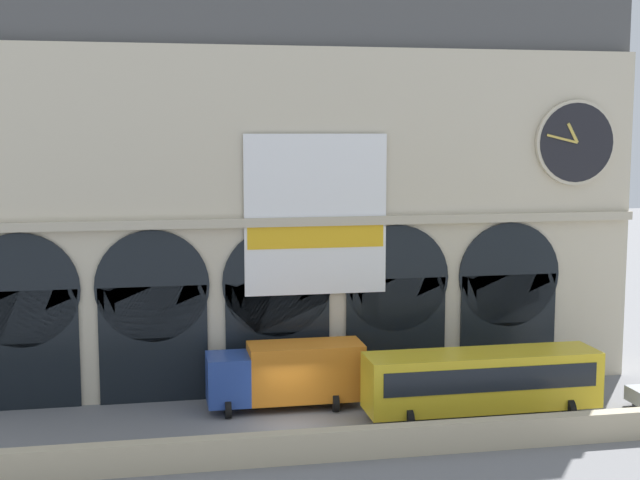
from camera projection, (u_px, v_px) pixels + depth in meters
ground_plane at (294, 427)px, 39.48m from camera, size 200.00×200.00×0.00m
quay_parapet_wall at (310, 446)px, 35.30m from camera, size 90.00×0.70×1.26m
station_building at (271, 189)px, 45.47m from camera, size 38.05×5.32×21.17m
box_truck_center at (287, 373)px, 42.04m from camera, size 7.50×2.91×3.12m
bus_mideast at (482, 380)px, 40.58m from camera, size 11.00×3.25×3.10m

